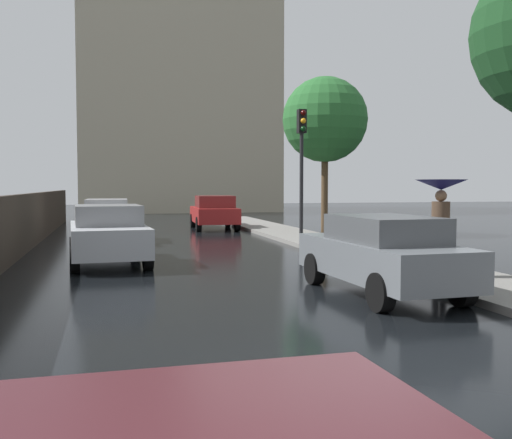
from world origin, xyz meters
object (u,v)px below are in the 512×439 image
car_white_far_ahead (107,219)px  car_silver_far_lane (108,234)px  car_grey_near_kerb (382,253)px  street_tree_mid (325,120)px  pedestrian_with_umbrella_near (441,201)px  traffic_light (302,151)px  car_red_behind_camera (214,212)px

car_white_far_ahead → car_silver_far_lane: bearing=91.6°
car_grey_near_kerb → street_tree_mid: (3.64, 12.69, 3.85)m
pedestrian_with_umbrella_near → street_tree_mid: bearing=-99.6°
car_silver_far_lane → pedestrian_with_umbrella_near: 8.08m
car_grey_near_kerb → traffic_light: (1.18, 8.20, 2.34)m
car_grey_near_kerb → pedestrian_with_umbrella_near: (1.70, 0.86, 0.92)m
car_grey_near_kerb → car_white_far_ahead: bearing=110.0°
car_silver_far_lane → pedestrian_with_umbrella_near: (6.53, -4.67, 0.92)m
car_white_far_ahead → car_silver_far_lane: size_ratio=0.98×
car_white_far_ahead → street_tree_mid: bearing=-172.8°
car_silver_far_lane → car_white_far_ahead: bearing=-93.1°
car_grey_near_kerb → car_red_behind_camera: (-0.14, 16.82, 0.03)m
car_white_far_ahead → car_red_behind_camera: (4.73, 5.03, -0.01)m
traffic_light → street_tree_mid: 5.34m
car_grey_near_kerb → car_silver_far_lane: 7.34m
car_grey_near_kerb → traffic_light: traffic_light is taller
car_red_behind_camera → street_tree_mid: street_tree_mid is taller
car_white_far_ahead → pedestrian_with_umbrella_near: size_ratio=2.14×
car_silver_far_lane → street_tree_mid: 11.74m
car_red_behind_camera → traffic_light: size_ratio=0.96×
car_grey_near_kerb → street_tree_mid: bearing=71.6°
car_white_far_ahead → street_tree_mid: size_ratio=0.66×
car_red_behind_camera → traffic_light: 9.02m
street_tree_mid → car_white_far_ahead: bearing=-174.0°
car_red_behind_camera → pedestrian_with_umbrella_near: pedestrian_with_umbrella_near is taller
car_red_behind_camera → car_silver_far_lane: size_ratio=0.96×
traffic_light → car_grey_near_kerb: bearing=-98.2°
traffic_light → car_red_behind_camera: bearing=98.7°
car_grey_near_kerb → traffic_light: size_ratio=1.00×
car_silver_far_lane → street_tree_mid: (8.47, 7.16, 3.85)m
street_tree_mid → pedestrian_with_umbrella_near: bearing=-99.3°
car_grey_near_kerb → car_white_far_ahead: size_ratio=1.01×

